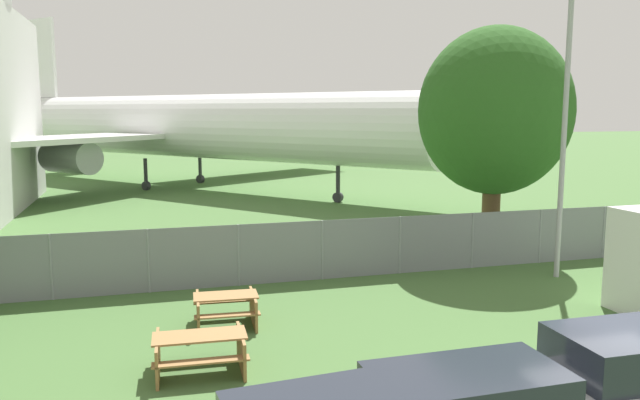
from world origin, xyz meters
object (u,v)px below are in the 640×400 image
(airplane, at_px, (186,127))
(picnic_bench_near_cabin, at_px, (200,349))
(tree_left_of_cabin, at_px, (495,112))
(picnic_bench_open_grass, at_px, (226,307))
(car_white_sedan_near_left, at_px, (620,384))

(airplane, distance_m, picnic_bench_near_cabin, 30.49)
(picnic_bench_near_cabin, xyz_separation_m, tree_left_of_cabin, (11.03, 7.72, 4.59))
(picnic_bench_near_cabin, height_order, picnic_bench_open_grass, same)
(picnic_bench_open_grass, relative_size, tree_left_of_cabin, 0.20)
(picnic_bench_near_cabin, relative_size, car_white_sedan_near_left, 0.46)
(tree_left_of_cabin, bearing_deg, car_white_sedan_near_left, -112.05)
(car_white_sedan_near_left, bearing_deg, picnic_bench_near_cabin, -33.32)
(airplane, relative_size, picnic_bench_near_cabin, 19.30)
(picnic_bench_open_grass, height_order, car_white_sedan_near_left, car_white_sedan_near_left)
(picnic_bench_open_grass, xyz_separation_m, tree_left_of_cabin, (10.20, 5.18, 4.60))
(picnic_bench_open_grass, bearing_deg, tree_left_of_cabin, 26.95)
(picnic_bench_near_cabin, distance_m, car_white_sedan_near_left, 7.50)
(picnic_bench_near_cabin, bearing_deg, airplane, 86.48)
(airplane, distance_m, tree_left_of_cabin, 24.32)
(tree_left_of_cabin, bearing_deg, picnic_bench_near_cabin, -145.00)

